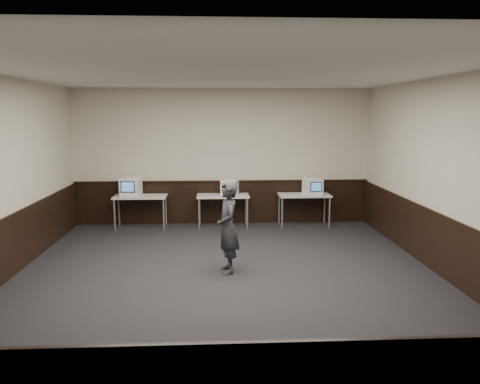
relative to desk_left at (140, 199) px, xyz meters
name	(u,v)px	position (x,y,z in m)	size (l,w,h in m)	color
floor	(227,280)	(1.90, -3.60, -0.68)	(8.00, 8.00, 0.00)	black
ceiling	(226,73)	(1.90, -3.60, 2.52)	(8.00, 8.00, 0.00)	white
back_wall	(223,157)	(1.90, 0.40, 0.92)	(7.00, 7.00, 0.00)	beige
front_wall	(242,262)	(1.90, -7.60, 0.92)	(7.00, 7.00, 0.00)	beige
right_wall	(450,179)	(5.40, -3.60, 0.92)	(8.00, 8.00, 0.00)	beige
wainscot_back	(223,203)	(1.90, 0.38, -0.18)	(6.98, 0.04, 1.00)	black
wainscot_right	(444,246)	(5.38, -3.60, -0.18)	(0.04, 7.98, 1.00)	black
wainscot_rail	(223,181)	(1.90, 0.36, 0.34)	(6.98, 0.06, 0.04)	black
desk_left	(140,199)	(0.00, 0.00, 0.00)	(1.20, 0.60, 0.75)	beige
desk_center	(223,198)	(1.90, 0.00, 0.00)	(1.20, 0.60, 0.75)	beige
desk_right	(304,197)	(3.80, 0.00, 0.00)	(1.20, 0.60, 0.75)	beige
emac_left	(131,186)	(-0.22, 0.04, 0.28)	(0.48, 0.50, 0.43)	white
emac_center	(230,188)	(2.05, -0.05, 0.25)	(0.45, 0.46, 0.36)	white
emac_right	(313,186)	(3.99, -0.04, 0.26)	(0.46, 0.47, 0.38)	white
person	(228,228)	(1.92, -3.20, 0.08)	(0.55, 0.36, 1.52)	#282A2E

